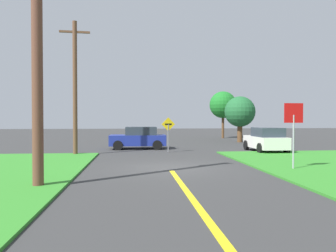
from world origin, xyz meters
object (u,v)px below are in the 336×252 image
car_on_crossroad (266,140)px  direction_sign (168,131)px  car_approaching_junction (139,138)px  oak_tree_left (240,112)px  utility_pole_near (37,37)px  utility_pole_mid (75,86)px  pine_tree_center (223,105)px  stop_sign (294,122)px

car_on_crossroad → direction_sign: size_ratio=1.69×
car_approaching_junction → direction_sign: 3.35m
car_approaching_junction → oak_tree_left: size_ratio=0.95×
car_on_crossroad → utility_pole_near: size_ratio=0.41×
car_on_crossroad → oak_tree_left: 9.31m
utility_pole_near → direction_sign: utility_pole_near is taller
utility_pole_near → direction_sign: (5.28, 10.51, -3.35)m
utility_pole_mid → direction_sign: utility_pole_mid is taller
utility_pole_mid → oak_tree_left: 16.66m
direction_sign → oak_tree_left: size_ratio=0.53×
car_on_crossroad → direction_sign: 6.54m
car_approaching_junction → direction_sign: direction_sign is taller
utility_pole_near → car_on_crossroad: bearing=40.8°
car_approaching_junction → utility_pole_near: bearing=76.8°
utility_pole_mid → pine_tree_center: 21.12m
direction_sign → pine_tree_center: pine_tree_center is taller
oak_tree_left → direction_sign: bearing=-131.7°
car_on_crossroad → stop_sign: bearing=166.0°
utility_pole_near → pine_tree_center: utility_pole_near is taller
stop_sign → direction_sign: stop_sign is taller
utility_pole_mid → stop_sign: bearing=-34.3°
utility_pole_mid → car_approaching_junction: bearing=44.0°
car_on_crossroad → oak_tree_left: size_ratio=0.90×
car_on_crossroad → utility_pole_mid: 12.75m
stop_sign → utility_pole_mid: utility_pole_mid is taller
oak_tree_left → car_approaching_junction: bearing=-148.2°
car_approaching_junction → pine_tree_center: bearing=-127.1°
car_on_crossroad → utility_pole_mid: bearing=93.9°
stop_sign → pine_tree_center: size_ratio=0.54×
oak_tree_left → pine_tree_center: (0.16, 6.43, 0.94)m
stop_sign → utility_pole_near: 10.44m
utility_pole_near → utility_pole_mid: (-0.49, 9.47, -0.59)m
car_approaching_junction → pine_tree_center: pine_tree_center is taller
utility_pole_near → oak_tree_left: (12.99, 19.17, -1.92)m
utility_pole_near → stop_sign: bearing=14.2°
car_approaching_junction → car_on_crossroad: size_ratio=1.06×
utility_pole_mid → car_on_crossroad: bearing=3.2°
stop_sign → oak_tree_left: bearing=-101.5°
stop_sign → pine_tree_center: (3.38, 23.12, 1.75)m
stop_sign → direction_sign: bearing=-61.4°
utility_pole_mid → pine_tree_center: size_ratio=1.51×
car_approaching_junction → utility_pole_mid: bearing=45.1°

